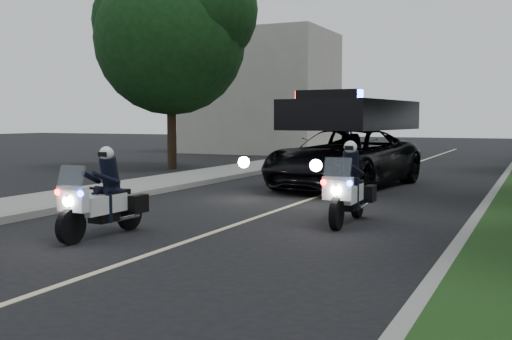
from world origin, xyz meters
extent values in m
plane|color=black|center=(0.00, 0.00, 0.00)|extent=(120.00, 120.00, 0.00)
cube|color=gray|center=(4.10, 10.00, 0.07)|extent=(0.20, 60.00, 0.15)
cube|color=gray|center=(-4.10, 10.00, 0.07)|extent=(0.20, 60.00, 0.15)
cube|color=gray|center=(-5.20, 10.00, 0.08)|extent=(2.00, 60.00, 0.16)
cube|color=#A8A396|center=(-10.00, 26.00, 3.50)|extent=(8.00, 6.00, 7.00)
cube|color=#BFB78C|center=(0.00, 10.00, 0.00)|extent=(0.12, 50.00, 0.01)
imported|color=black|center=(-0.01, 9.86, 0.00)|extent=(3.60, 6.43, 2.97)
imported|color=black|center=(-2.80, 19.27, 0.00)|extent=(0.91, 1.99, 1.01)
imported|color=black|center=(-2.80, 19.27, 0.00)|extent=(0.74, 0.54, 1.91)
camera|label=1|loc=(5.20, -7.52, 1.99)|focal=43.59mm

